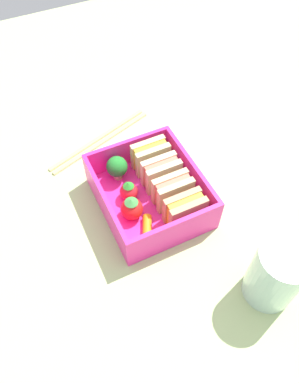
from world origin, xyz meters
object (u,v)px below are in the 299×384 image
sandwich_center (173,191)px  strawberry_far_left (132,208)px  broccoli_floret (117,167)px  sandwich_center_right (185,210)px  chopstick_pair (100,140)px  sandwich_center_left (161,173)px  carrot_stick_far_left (147,232)px  drinking_glass (276,274)px  sandwich_left (151,156)px  strawberry_left (129,191)px

sandwich_center → strawberry_far_left: 6.22cm
broccoli_floret → strawberry_far_left: broccoli_floret is taller
sandwich_center_right → chopstick_pair: size_ratio=0.28×
sandwich_center_left → carrot_stick_far_left: sandwich_center_left is taller
sandwich_center → broccoli_floret: (-7.37, -5.35, -0.02)cm
broccoli_floret → chopstick_pair: 9.90cm
broccoli_floret → drinking_glass: 26.16cm
sandwich_left → broccoli_floret: (-0.23, -5.35, -0.02)cm
sandwich_center → strawberry_left: 6.27cm
sandwich_center_right → carrot_stick_far_left: bearing=-89.9°
sandwich_center_left → broccoli_floret: sandwich_center_left is taller
chopstick_pair → strawberry_left: bearing=-2.2°
drinking_glass → sandwich_center_left: bearing=-166.5°
sandwich_left → sandwich_center: size_ratio=1.00×
sandwich_center_left → strawberry_left: size_ratio=1.68×
sandwich_center_right → chopstick_pair: sandwich_center_right is taller
drinking_glass → sandwich_center_right: bearing=-159.7°
sandwich_center_left → carrot_stick_far_left: bearing=-38.3°
strawberry_far_left → carrot_stick_far_left: strawberry_far_left is taller
sandwich_left → drinking_glass: (23.81, 4.87, 1.14)cm
sandwich_center_right → drinking_glass: (13.12, 4.87, 1.14)cm
sandwich_center_left → sandwich_center: size_ratio=1.00×
chopstick_pair → drinking_glass: size_ratio=2.06×
chopstick_pair → sandwich_left: bearing=26.5°
sandwich_center_left → broccoli_floret: 6.57cm
strawberry_left → drinking_glass: bearing=27.0°
sandwich_center_right → broccoli_floret: 12.17cm
carrot_stick_far_left → chopstick_pair: 20.37cm
sandwich_center → sandwich_center_right: 3.57cm
strawberry_far_left → sandwich_center_right: bearing=58.7°
sandwich_left → broccoli_floret: sandwich_left is taller
broccoli_floret → carrot_stick_far_left: size_ratio=0.78×
sandwich_center_right → drinking_glass: bearing=20.3°
sandwich_center_left → broccoli_floret: size_ratio=1.35×
strawberry_far_left → sandwich_left: bearing=138.3°
strawberry_far_left → sandwich_center: bearing=88.2°
drinking_glass → broccoli_floret: bearing=-157.0°
sandwich_center_left → strawberry_left: (0.34, -5.29, -0.92)cm
sandwich_center_right → strawberry_far_left: (-3.76, -6.18, -0.66)cm
broccoli_floret → strawberry_left: (4.14, 0.06, -0.90)cm
broccoli_floret → strawberry_far_left: size_ratio=1.08×
sandwich_left → chopstick_pair: sandwich_left is taller
strawberry_left → sandwich_center_left: bearing=93.6°
strawberry_left → strawberry_far_left: strawberry_far_left is taller
sandwich_center_left → chopstick_pair: bearing=-160.0°
sandwich_center → strawberry_left: bearing=-121.4°
strawberry_left → chopstick_pair: (-13.50, 0.51, -2.29)cm
broccoli_floret → strawberry_far_left: bearing=-6.6°
sandwich_center → strawberry_far_left: (-0.19, -6.18, -0.66)cm
broccoli_floret → carrot_stick_far_left: bearing=-1.5°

